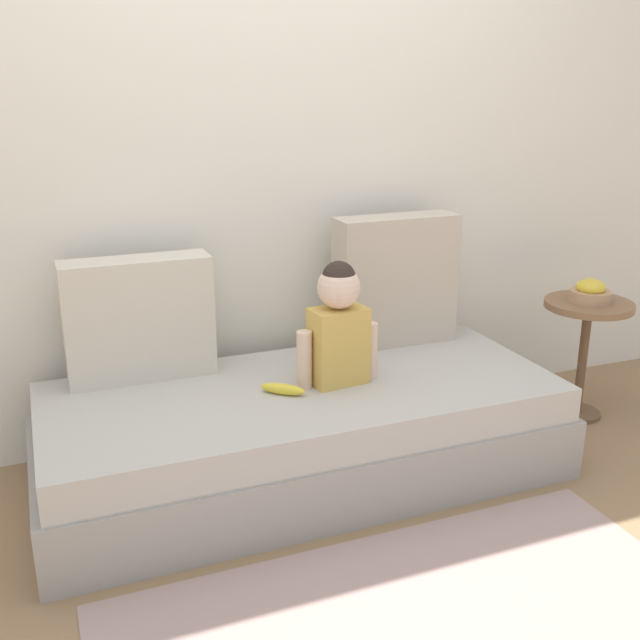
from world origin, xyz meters
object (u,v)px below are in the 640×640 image
couch (304,432)px  throw_pillow_left (139,319)px  banana (283,389)px  side_table (586,329)px  fruit_bowl (590,292)px  throw_pillow_right (395,280)px  toddler (338,323)px

couch → throw_pillow_left: 0.75m
banana → side_table: (1.44, 0.09, 0.02)m
throw_pillow_left → couch: bearing=-30.6°
fruit_bowl → banana: bearing=-176.5°
side_table → fruit_bowl: bearing=1.8°
throw_pillow_right → fruit_bowl: (0.81, -0.27, -0.07)m
throw_pillow_right → fruit_bowl: 0.85m
banana → side_table: side_table is taller
toddler → fruit_bowl: 1.21m
throw_pillow_right → fruit_bowl: bearing=-18.6°
throw_pillow_right → toddler: 0.52m
toddler → throw_pillow_left: bearing=153.7°
fruit_bowl → side_table: bearing=-178.2°
fruit_bowl → throw_pillow_right: bearing=161.4°
side_table → banana: bearing=-176.5°
toddler → side_table: (1.21, 0.06, -0.19)m
banana → side_table: size_ratio=0.32×
side_table → fruit_bowl: (0.00, 0.00, 0.17)m
side_table → toddler: bearing=-177.2°
throw_pillow_right → side_table: bearing=-18.6°
throw_pillow_left → throw_pillow_right: size_ratio=0.99×
throw_pillow_right → side_table: size_ratio=1.02×
couch → toddler: (0.13, -0.01, 0.42)m
throw_pillow_left → banana: (0.44, -0.36, -0.21)m
couch → fruit_bowl: bearing=2.0°
throw_pillow_right → toddler: throw_pillow_right is taller
couch → toddler: bearing=-5.8°
throw_pillow_right → banana: size_ratio=3.23×
banana → couch: bearing=24.2°
throw_pillow_left → banana: size_ratio=3.21×
side_table → fruit_bowl: size_ratio=3.06×
throw_pillow_left → side_table: size_ratio=1.01×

